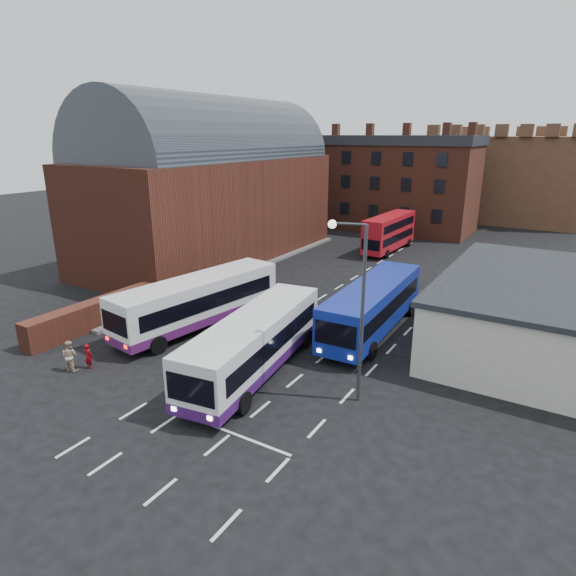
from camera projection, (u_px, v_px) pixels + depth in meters
The scene contains 13 objects.
ground at pixel (192, 376), 25.71m from camera, with size 180.00×180.00×0.00m, color black.
railway_station at pixel (212, 183), 48.13m from camera, with size 12.00×28.00×16.00m.
forecourt_wall at pixel (96, 314), 32.09m from camera, with size 1.20×10.00×1.80m, color #602B1E.
cream_building at pixel (534, 311), 29.09m from camera, with size 10.40×16.40×4.25m.
brick_terrace at pixel (388, 187), 64.49m from camera, with size 22.00×10.00×11.00m, color brown.
castle_keep at pixel (507, 177), 74.73m from camera, with size 22.00×22.00×12.00m, color brown.
bus_white_outbound at pixel (199, 298), 31.76m from camera, with size 4.58×12.57×3.35m.
bus_white_inbound at pixel (255, 340), 25.51m from camera, with size 4.24×12.11×3.23m.
bus_blue at pixel (373, 304), 30.85m from camera, with size 3.34×12.09×3.27m.
bus_red_double at pixel (389, 232), 52.50m from camera, with size 2.74×9.96×3.96m.
street_lamp at pixel (356, 297), 21.85m from camera, with size 1.74×0.67×8.75m.
pedestrian_red at pixel (88, 356), 26.37m from camera, with size 0.52×0.34×1.44m, color maroon.
pedestrian_beige at pixel (70, 356), 26.05m from camera, with size 0.85×0.66×1.75m, color tan.
Camera 1 is at (16.33, -17.06, 12.34)m, focal length 30.00 mm.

